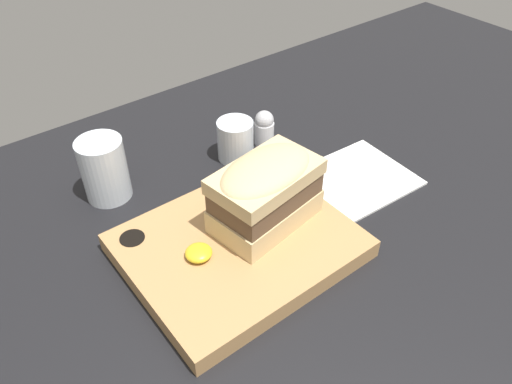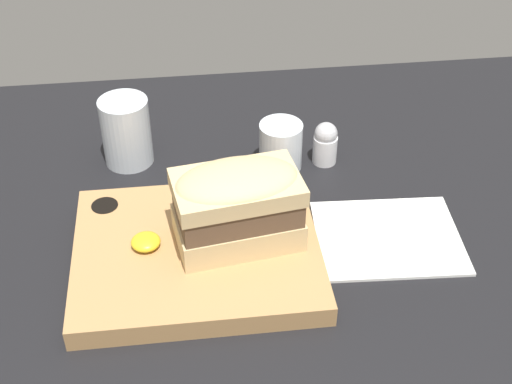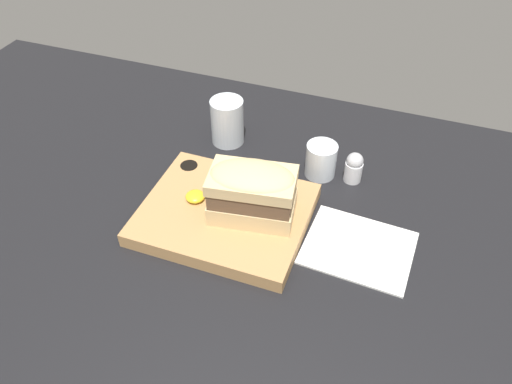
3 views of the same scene
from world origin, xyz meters
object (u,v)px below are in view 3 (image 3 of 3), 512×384
water_glass (227,124)px  napkin (358,248)px  serving_board (225,214)px  wine_glass (321,162)px  salt_shaker (354,167)px  sandwich (252,190)px

water_glass → napkin: (32.68, -21.01, -4.11)cm
serving_board → napkin: 24.29cm
wine_glass → salt_shaker: 6.49cm
serving_board → sandwich: bearing=5.0°
water_glass → wine_glass: bearing=-10.5°
water_glass → wine_glass: 21.82cm
sandwich → napkin: (19.08, 0.76, -8.09)cm
sandwich → wine_glass: bearing=66.3°
napkin → wine_glass: bearing=123.5°
napkin → salt_shaker: salt_shaker is taller
wine_glass → salt_shaker: bearing=3.2°
sandwich → water_glass: 25.98cm
sandwich → wine_glass: sandwich is taller
wine_glass → napkin: (11.26, -17.03, -2.89)cm
water_glass → napkin: water_glass is taller
sandwich → salt_shaker: bearing=51.8°
serving_board → water_glass: 23.95cm
napkin → sandwich: bearing=-177.7°
serving_board → napkin: (24.23, 1.21, -1.19)cm
serving_board → salt_shaker: size_ratio=4.56×
wine_glass → sandwich: bearing=-113.7°
wine_glass → napkin: wine_glass is taller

